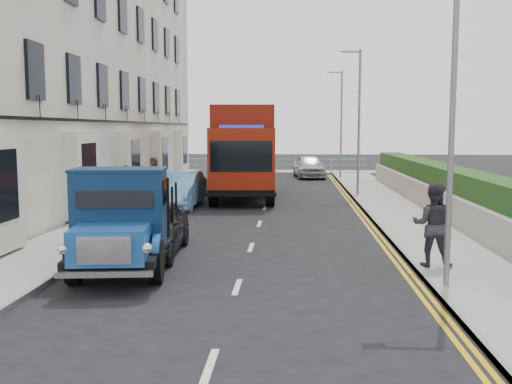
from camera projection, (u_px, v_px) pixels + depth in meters
name	position (u px, v px, depth m)	size (l,w,h in m)	color
ground	(245.00, 265.00, 13.94)	(120.00, 120.00, 0.00)	black
pavement_west	(136.00, 209.00, 23.19)	(2.40, 38.00, 0.12)	gray
pavement_east	(397.00, 211.00, 22.52)	(2.60, 38.00, 0.12)	gray
promenade	(277.00, 172.00, 42.69)	(30.00, 2.50, 0.12)	gray
sea_plane	(284.00, 154.00, 73.44)	(120.00, 120.00, 0.00)	slate
terrace_west	(66.00, 46.00, 26.63)	(6.31, 30.20, 14.25)	silver
garden_east	(447.00, 190.00, 22.31)	(1.45, 28.00, 1.75)	#B2AD9E
seafront_railing	(277.00, 166.00, 41.84)	(13.00, 0.08, 1.11)	#59B2A5
lamp_near	(447.00, 94.00, 11.24)	(1.23, 0.18, 7.00)	slate
lamp_mid	(357.00, 114.00, 27.11)	(1.23, 0.18, 7.00)	slate
lamp_far	(339.00, 118.00, 37.03)	(1.23, 0.18, 7.00)	slate
bedford_lorry	(122.00, 226.00, 12.93)	(2.55, 5.24, 2.39)	black
red_lorry	(243.00, 149.00, 27.38)	(3.40, 8.51, 4.36)	black
parked_car_front	(150.00, 228.00, 15.02)	(1.68, 4.16, 1.42)	black
parked_car_mid	(179.00, 190.00, 23.80)	(1.61, 4.62, 1.52)	#63A2D6
parked_car_rear	(217.00, 175.00, 31.54)	(2.11, 5.20, 1.51)	#AFB0B4
seafront_car_left	(244.00, 168.00, 36.90)	(2.57, 5.57, 1.55)	black
seafront_car_right	(309.00, 166.00, 38.37)	(1.82, 4.53, 1.54)	#ADADB2
pedestrian_east_far	(433.00, 225.00, 13.18)	(0.95, 0.74, 1.95)	#2D2831
pedestrian_west_near	(126.00, 184.00, 24.52)	(0.95, 0.39, 1.62)	black
pedestrian_west_far	(154.00, 173.00, 29.44)	(0.85, 0.55, 1.74)	#41362F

